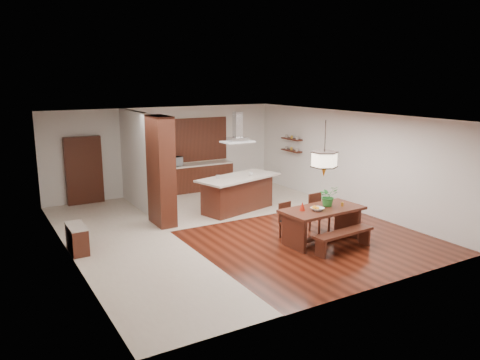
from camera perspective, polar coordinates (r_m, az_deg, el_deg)
room_shell at (r=11.82m, az=-1.26°, el=3.69°), size 9.00×9.04×2.92m
tile_hallway at (r=11.30m, az=-13.60°, el=-7.86°), size 2.50×9.00×0.01m
tile_kitchen at (r=14.98m, az=-1.70°, el=-2.50°), size 5.50×4.00×0.01m
soffit_band at (r=11.73m, az=-1.28°, el=7.67°), size 8.00×9.00×0.02m
partition_pier at (r=12.42m, az=-9.61°, el=1.07°), size 0.45×1.00×2.90m
partition_stub at (r=14.38m, az=-12.60°, el=2.47°), size 0.18×2.40×2.90m
hallway_console at (r=11.15m, az=-19.23°, el=-6.80°), size 0.37×0.88×0.63m
hallway_doorway at (r=15.17m, az=-18.49°, el=1.10°), size 1.10×0.20×2.10m
rear_counter at (r=16.24m, az=-5.36°, el=0.33°), size 2.60×0.62×0.95m
kitchen_window at (r=16.26m, az=-5.84°, el=4.89°), size 2.60×0.08×1.50m
shelf_lower at (r=16.17m, az=6.29°, el=3.59°), size 0.26×0.90×0.04m
shelf_upper at (r=16.11m, az=6.32°, el=4.99°), size 0.26×0.90×0.04m
dining_table at (r=11.29m, az=9.97°, el=-4.48°), size 2.04×1.10×0.83m
dining_bench at (r=10.93m, az=12.50°, el=-7.26°), size 1.64×0.48×0.45m
dining_chair_left at (r=11.46m, az=6.04°, el=-5.00°), size 0.43×0.43×0.87m
dining_chair_right at (r=12.08m, az=9.70°, el=-3.98°), size 0.46×0.46×0.96m
pendant_lantern at (r=10.94m, az=10.29°, el=3.76°), size 0.64×0.64×1.31m
foliage_plant at (r=11.39m, az=10.70°, el=-1.92°), size 0.49×0.43×0.50m
fruit_bowl at (r=11.01m, az=9.40°, el=-3.51°), size 0.33×0.33×0.07m
napkin_cone at (r=10.94m, az=7.61°, el=-3.18°), size 0.17×0.17×0.21m
gold_ornament at (r=11.49m, az=12.36°, el=-2.90°), size 0.09×0.09×0.10m
kitchen_island at (r=13.73m, az=-0.28°, el=-1.61°), size 2.71×1.71×1.04m
range_hood at (r=13.39m, az=-0.30°, el=6.45°), size 0.90×0.55×0.87m
island_cup at (r=13.73m, az=1.37°, el=0.75°), size 0.15×0.15×0.09m
microwave at (r=15.79m, az=-8.14°, el=2.24°), size 0.65×0.54×0.31m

